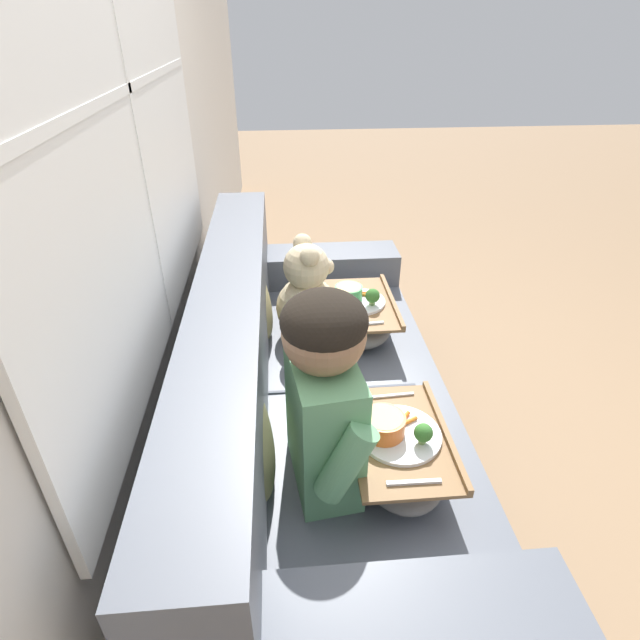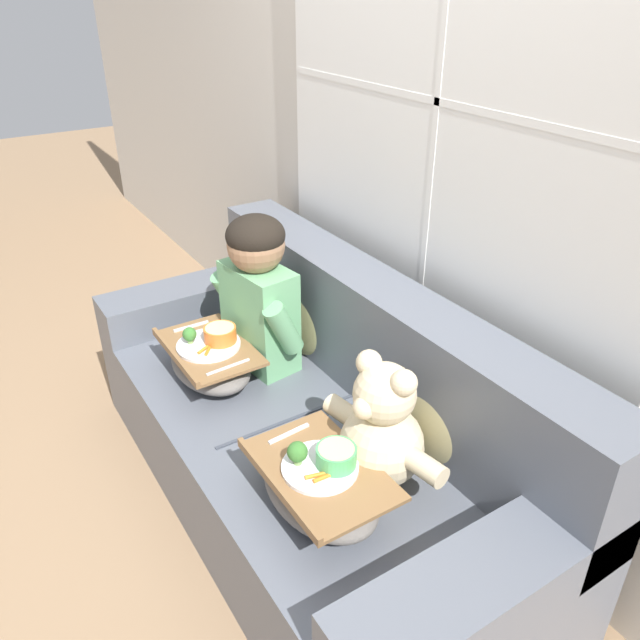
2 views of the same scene
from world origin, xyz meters
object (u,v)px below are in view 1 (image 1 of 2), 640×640
object	(u,v)px
child_figure	(324,386)
couch	(310,412)
lap_tray_child	(397,450)
teddy_bear	(308,296)
throw_pillow_behind_teddy	(258,300)
throw_pillow_behind_child	(251,437)
lap_tray_teddy	(358,315)

from	to	relation	value
child_figure	couch	bearing A→B (deg)	2.19
lap_tray_child	teddy_bear	bearing A→B (deg)	15.22
throw_pillow_behind_teddy	child_figure	bearing A→B (deg)	-165.40
teddy_bear	lap_tray_child	distance (m)	0.81
couch	throw_pillow_behind_child	bearing A→B (deg)	154.23
teddy_bear	lap_tray_teddy	bearing A→B (deg)	-90.18
teddy_bear	throw_pillow_behind_teddy	bearing A→B (deg)	90.25
teddy_bear	lap_tray_teddy	xyz separation A→B (m)	(-0.00, -0.21, -0.10)
couch	child_figure	distance (m)	0.59
couch	lap_tray_child	world-z (taller)	couch
throw_pillow_behind_child	child_figure	xyz separation A→B (m)	(0.00, -0.20, 0.16)
throw_pillow_behind_child	lap_tray_teddy	bearing A→B (deg)	-28.36
throw_pillow_behind_teddy	child_figure	xyz separation A→B (m)	(-0.78, -0.20, 0.16)
couch	teddy_bear	distance (m)	0.48
couch	teddy_bear	bearing A→B (deg)	-2.88
lap_tray_child	lap_tray_teddy	size ratio (longest dim) A/B	0.98
couch	lap_tray_teddy	xyz separation A→B (m)	(0.39, -0.23, 0.18)
lap_tray_child	child_figure	bearing A→B (deg)	89.94
throw_pillow_behind_teddy	child_figure	size ratio (longest dim) A/B	0.56
child_figure	throw_pillow_behind_child	bearing A→B (deg)	90.04
couch	throw_pillow_behind_teddy	bearing A→B (deg)	25.77
lap_tray_child	throw_pillow_behind_child	bearing A→B (deg)	89.99
child_figure	lap_tray_child	size ratio (longest dim) A/B	1.40
throw_pillow_behind_child	teddy_bear	size ratio (longest dim) A/B	0.81
couch	lap_tray_child	xyz separation A→B (m)	(-0.39, -0.23, 0.18)
couch	throw_pillow_behind_teddy	distance (m)	0.51
couch	child_figure	world-z (taller)	child_figure
throw_pillow_behind_teddy	child_figure	distance (m)	0.82
throw_pillow_behind_child	lap_tray_teddy	world-z (taller)	throw_pillow_behind_child
throw_pillow_behind_teddy	throw_pillow_behind_child	bearing A→B (deg)	180.00
lap_tray_child	lap_tray_teddy	world-z (taller)	lap_tray_teddy
couch	teddy_bear	size ratio (longest dim) A/B	4.31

